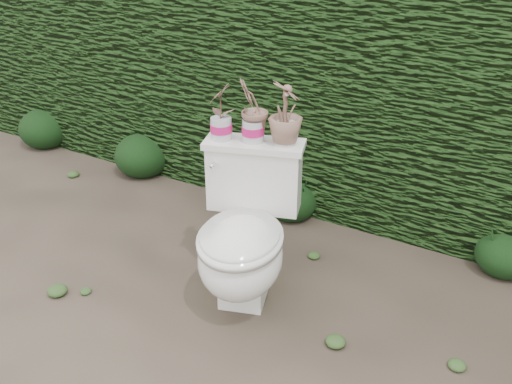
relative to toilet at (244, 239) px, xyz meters
The scene contains 10 objects.
ground 0.44m from the toilet, 135.55° to the right, with size 60.00×60.00×0.00m, color brown.
hedge 1.50m from the toilet, 97.26° to the left, with size 8.00×1.00×1.60m, color #244717.
toilet is the anchor object (origin of this frame).
potted_plant_left 0.63m from the toilet, 143.12° to the left, with size 0.15×0.10×0.28m, color #3B8228.
potted_plant_center 0.62m from the toilet, 109.74° to the left, with size 0.17×0.14×0.31m, color #3B8228.
potted_plant_right 0.64m from the toilet, 75.43° to the left, with size 0.17×0.17×0.30m, color #3B8228.
liriope_clump_0 2.67m from the toilet, 159.59° to the left, with size 0.42×0.42×0.34m, color black.
liriope_clump_1 1.72m from the toilet, 147.68° to the left, with size 0.41×0.41×0.33m, color black.
liriope_clump_2 0.93m from the toilet, 101.49° to the left, with size 0.33×0.33×0.26m, color black.
liriope_clump_3 1.47m from the toilet, 39.72° to the left, with size 0.32×0.32×0.26m, color black.
Camera 1 is at (1.43, -1.85, 1.86)m, focal length 40.00 mm.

